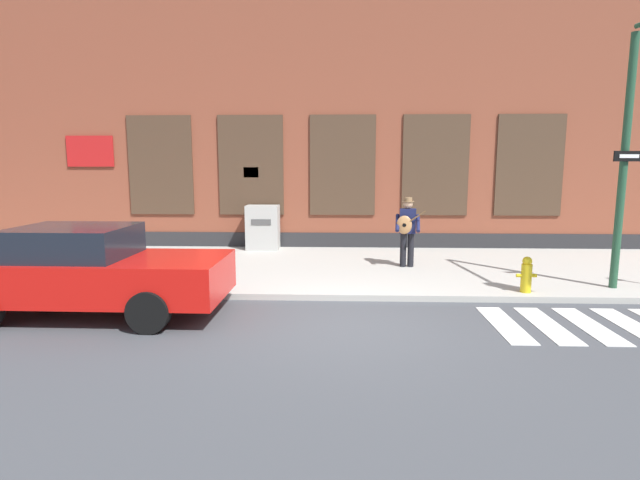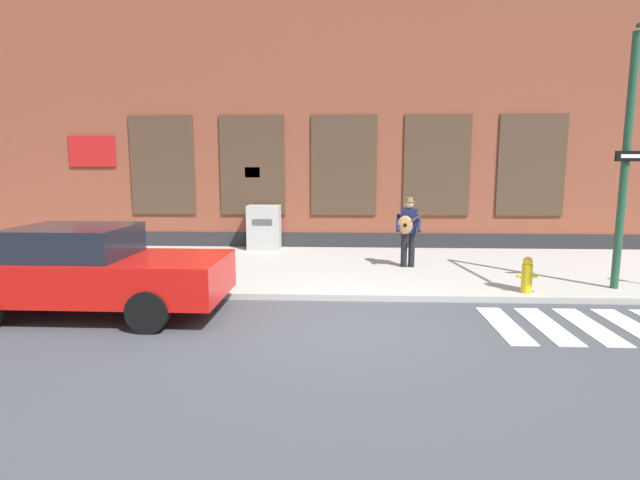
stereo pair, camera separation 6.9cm
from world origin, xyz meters
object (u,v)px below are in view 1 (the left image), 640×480
busker (407,228)px  fire_hydrant (526,275)px  utility_box (263,227)px  red_car (87,271)px

busker → fire_hydrant: (1.99, -2.34, -0.60)m
busker → utility_box: 4.52m
red_car → utility_box: size_ratio=3.62×
busker → utility_box: size_ratio=1.31×
utility_box → fire_hydrant: utility_box is taller
utility_box → fire_hydrant: 7.50m
red_car → busker: 6.98m
fire_hydrant → busker: bearing=130.4°
busker → utility_box: (-3.83, 2.38, -0.31)m
red_car → busker: busker is taller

